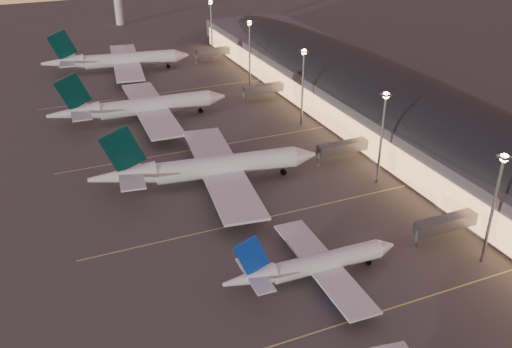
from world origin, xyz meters
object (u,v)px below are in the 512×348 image
object	(u,v)px
airliner_wide_near	(208,168)
airliner_wide_mid	(140,107)
airliner_wide_far	(117,60)
airliner_narrow_north	(313,265)

from	to	relation	value
airliner_wide_near	airliner_wide_mid	size ratio (longest dim) A/B	1.02
airliner_wide_near	airliner_wide_far	bearing A→B (deg)	98.28
airliner_narrow_north	airliner_wide_far	size ratio (longest dim) A/B	0.63
airliner_narrow_north	airliner_wide_near	size ratio (longest dim) A/B	0.63
airliner_narrow_north	airliner_wide_near	bearing A→B (deg)	99.19
airliner_wide_near	airliner_wide_mid	bearing A→B (deg)	103.57
airliner_narrow_north	airliner_wide_far	xyz separation A→B (m)	(-8.22, 160.05, 1.50)
airliner_wide_near	airliner_narrow_north	bearing A→B (deg)	-75.19
airliner_narrow_north	airliner_wide_mid	size ratio (longest dim) A/B	0.64
airliner_narrow_north	airliner_wide_near	world-z (taller)	airliner_wide_near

